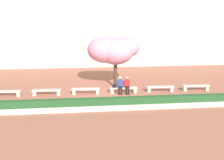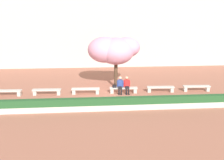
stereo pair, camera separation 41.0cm
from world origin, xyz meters
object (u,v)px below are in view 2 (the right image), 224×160
Objects in this scene: stone_bench_near_east at (123,89)px; stone_bench_near_west at (47,91)px; person_seated_left at (120,84)px; cherry_tree_main at (114,50)px; handbag at (114,86)px; stone_bench_center at (86,90)px; stone_bench_west_end at (7,92)px; stone_bench_east_end at (160,88)px; stone_bench_far_east at (196,87)px; person_seated_right at (127,84)px.

stone_bench_near_west is at bearing 180.00° from stone_bench_near_east.
stone_bench_near_west is 5.54m from person_seated_left.
handbag is at bearing -93.50° from cherry_tree_main.
stone_bench_center is 2.66m from person_seated_left.
stone_bench_center and stone_bench_near_east have the same top height.
cherry_tree_main is (8.09, 1.78, 2.80)m from stone_bench_west_end.
person_seated_left is at bearing -179.04° from stone_bench_east_end.
stone_bench_west_end is at bearing -180.00° from stone_bench_east_end.
stone_bench_west_end is at bearing 180.00° from stone_bench_far_east.
person_seated_right is (6.04, -0.05, 0.39)m from stone_bench_near_west.
stone_bench_center is 6.30× the size of handbag.
stone_bench_near_east is at bearing 11.45° from person_seated_left.
person_seated_right is at bearing -0.34° from stone_bench_west_end.
stone_bench_center is 8.68m from stone_bench_far_east.
handbag is at bearing -177.70° from stone_bench_near_east.
person_seated_left reaches higher than stone_bench_near_east.
stone_bench_far_east is at bearing 0.00° from stone_bench_west_end.
person_seated_left is 0.30× the size of cherry_tree_main.
stone_bench_near_east is at bearing -0.00° from stone_bench_west_end.
person_seated_left is (-3.16, -0.05, 0.39)m from stone_bench_east_end.
stone_bench_far_east is at bearing 0.55° from person_seated_right.
stone_bench_west_end is 5.79m from stone_bench_center.
stone_bench_near_west is at bearing -0.00° from stone_bench_west_end.
person_seated_left reaches higher than stone_bench_center.
stone_bench_west_end is 8.75m from cherry_tree_main.
stone_bench_near_west is 1.00× the size of stone_bench_far_east.
stone_bench_far_east is at bearing -0.00° from stone_bench_center.
stone_bench_center is at bearing 178.85° from person_seated_left.
cherry_tree_main is (-6.38, 1.78, 2.80)m from stone_bench_far_east.
stone_bench_east_end is (5.79, 0.00, 0.00)m from stone_bench_center.
stone_bench_west_end is 1.00× the size of stone_bench_near_west.
person_seated_right is at bearing -0.06° from person_seated_left.
stone_bench_center and stone_bench_far_east have the same top height.
stone_bench_near_east is at bearing -180.00° from stone_bench_far_east.
stone_bench_west_end is 8.43m from person_seated_left.
stone_bench_east_end is 6.30× the size of handbag.
stone_bench_east_end is at bearing -27.06° from cherry_tree_main.
stone_bench_center is at bearing 180.00° from stone_bench_near_east.
stone_bench_near_west is 2.89m from stone_bench_center.
stone_bench_west_end is 1.00× the size of stone_bench_near_east.
cherry_tree_main is at bearing 152.94° from stone_bench_east_end.
stone_bench_far_east is at bearing -0.00° from stone_bench_east_end.
stone_bench_near_west is 6.30× the size of handbag.
stone_bench_center is at bearing 0.00° from stone_bench_west_end.
stone_bench_west_end is 7.99m from handbag.
stone_bench_east_end is 3.18m from person_seated_left.
stone_bench_near_east is 1.66× the size of person_seated_right.
stone_bench_near_west is 11.58m from stone_bench_far_east.
stone_bench_far_east is 6.06m from person_seated_left.
stone_bench_near_east is 3.37m from cherry_tree_main.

